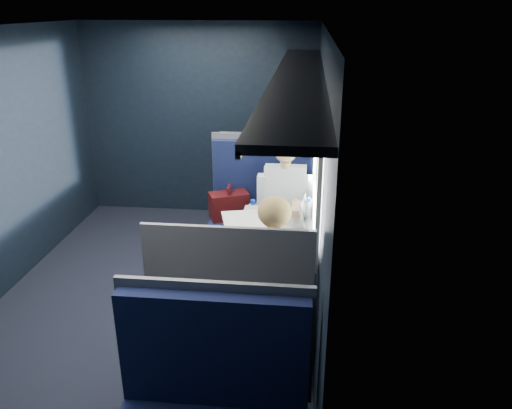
# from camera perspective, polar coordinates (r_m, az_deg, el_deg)

# --- Properties ---
(ground) EXTENTS (2.80, 4.20, 0.01)m
(ground) POSITION_cam_1_polar(r_m,az_deg,el_deg) (4.66, -11.26, -10.53)
(ground) COLOR black
(room_shell) EXTENTS (3.00, 4.40, 2.40)m
(room_shell) POSITION_cam_1_polar(r_m,az_deg,el_deg) (4.07, -12.48, 7.39)
(room_shell) COLOR black
(room_shell) RESTS_ON ground
(table) EXTENTS (0.62, 1.00, 0.74)m
(table) POSITION_cam_1_polar(r_m,az_deg,el_deg) (4.16, 1.82, -3.74)
(table) COLOR #54565E
(table) RESTS_ON ground
(seat_bay_near) EXTENTS (1.05, 0.62, 1.26)m
(seat_bay_near) POSITION_cam_1_polar(r_m,az_deg,el_deg) (5.06, 0.26, -1.83)
(seat_bay_near) COLOR black
(seat_bay_near) RESTS_ON ground
(seat_bay_far) EXTENTS (1.04, 0.62, 1.26)m
(seat_bay_far) POSITION_cam_1_polar(r_m,az_deg,el_deg) (3.55, -2.34, -13.35)
(seat_bay_far) COLOR black
(seat_bay_far) RESTS_ON ground
(seat_row_front) EXTENTS (1.04, 0.51, 1.16)m
(seat_row_front) POSITION_cam_1_polar(r_m,az_deg,el_deg) (5.92, 1.33, 1.59)
(seat_row_front) COLOR black
(seat_row_front) RESTS_ON ground
(man) EXTENTS (0.53, 0.56, 1.32)m
(man) POSITION_cam_1_polar(r_m,az_deg,el_deg) (4.77, 3.27, 0.43)
(man) COLOR black
(man) RESTS_ON ground
(woman) EXTENTS (0.53, 0.56, 1.32)m
(woman) POSITION_cam_1_polar(r_m,az_deg,el_deg) (3.50, 2.07, -7.81)
(woman) COLOR black
(woman) RESTS_ON ground
(papers) EXTENTS (0.74, 0.91, 0.01)m
(papers) POSITION_cam_1_polar(r_m,az_deg,el_deg) (4.13, 0.30, -2.72)
(papers) COLOR white
(papers) RESTS_ON table
(laptop) EXTENTS (0.26, 0.32, 0.22)m
(laptop) POSITION_cam_1_polar(r_m,az_deg,el_deg) (4.22, 4.78, -1.34)
(laptop) COLOR silver
(laptop) RESTS_ON table
(bottle_small) EXTENTS (0.06, 0.06, 0.20)m
(bottle_small) POSITION_cam_1_polar(r_m,az_deg,el_deg) (4.30, 6.04, -0.57)
(bottle_small) COLOR silver
(bottle_small) RESTS_ON table
(cup) EXTENTS (0.08, 0.08, 0.10)m
(cup) POSITION_cam_1_polar(r_m,az_deg,el_deg) (4.50, 6.04, -0.05)
(cup) COLOR white
(cup) RESTS_ON table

